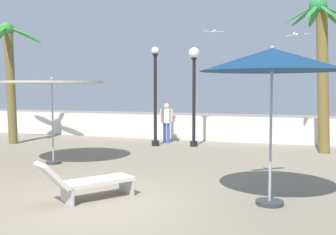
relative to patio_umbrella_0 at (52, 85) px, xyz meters
The scene contains 12 objects.
ground_plane 5.18m from the patio_umbrella_0, 42.89° to the right, with size 56.00×56.00×0.00m, color gray.
boundary_wall 7.66m from the patio_umbrella_0, 62.76° to the left, with size 25.20×0.30×1.02m, color silver.
patio_umbrella_0 is the anchor object (origin of this frame).
patio_umbrella_1 6.72m from the patio_umbrella_0, 20.06° to the right, with size 2.66×2.66×2.96m.
palm_tree_0 8.70m from the patio_umbrella_0, 32.53° to the left, with size 2.17×2.14×5.19m.
palm_tree_1 5.30m from the patio_umbrella_0, 142.08° to the left, with size 2.86×2.82×4.73m.
lamp_post_0 4.69m from the patio_umbrella_0, 71.67° to the left, with size 0.29×0.29×3.72m.
lamp_post_1 5.58m from the patio_umbrella_0, 58.87° to the left, with size 0.41×0.41×3.68m.
lounge_chair_0 4.68m from the patio_umbrella_0, 47.26° to the right, with size 1.52×1.87×0.84m.
guest_0 5.76m from the patio_umbrella_0, 73.48° to the left, with size 0.55×0.29×1.58m.
seagull_0 9.35m from the patio_umbrella_0, 72.28° to the left, with size 0.90×0.61×0.14m.
seagull_1 8.50m from the patio_umbrella_0, 38.64° to the left, with size 0.83×0.72×0.14m.
Camera 1 is at (3.57, -6.97, 2.18)m, focal length 44.38 mm.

